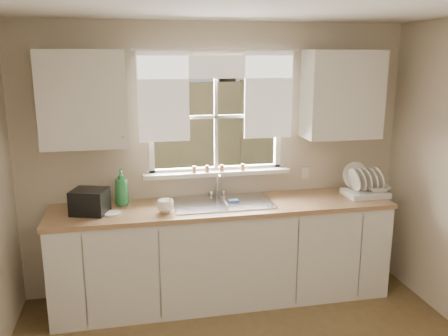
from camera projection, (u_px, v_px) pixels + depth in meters
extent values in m
cube|color=beige|center=(217.00, 227.00, 4.60)|extent=(3.60, 0.02, 1.15)
cube|color=beige|center=(216.00, 41.00, 4.19)|extent=(3.60, 0.02, 0.35)
cube|color=beige|center=(81.00, 121.00, 4.11)|extent=(1.20, 0.02, 1.00)
cube|color=beige|center=(338.00, 114.00, 4.58)|extent=(1.20, 0.02, 1.00)
cube|color=white|center=(216.00, 169.00, 4.48)|extent=(1.30, 0.06, 0.05)
cube|color=white|center=(216.00, 61.00, 4.25)|extent=(1.30, 0.06, 0.05)
cube|color=white|center=(150.00, 118.00, 4.25)|extent=(0.05, 0.06, 1.05)
cube|color=white|center=(278.00, 115.00, 4.48)|extent=(0.05, 0.06, 1.05)
cube|color=white|center=(216.00, 117.00, 4.37)|extent=(0.03, 0.04, 1.00)
cube|color=white|center=(216.00, 117.00, 4.37)|extent=(1.20, 0.04, 0.03)
cube|color=white|center=(217.00, 173.00, 4.43)|extent=(1.38, 0.14, 0.04)
cylinder|color=white|center=(217.00, 50.00, 4.15)|extent=(1.50, 0.02, 0.02)
cube|color=white|center=(164.00, 96.00, 4.16)|extent=(0.45, 0.02, 0.80)
cube|color=white|center=(268.00, 95.00, 4.35)|extent=(0.45, 0.02, 0.80)
cube|color=white|center=(217.00, 67.00, 4.19)|extent=(1.40, 0.02, 0.20)
cube|color=silver|center=(223.00, 254.00, 4.32)|extent=(3.00, 0.62, 0.87)
cube|color=#A07850|center=(223.00, 206.00, 4.22)|extent=(3.04, 0.65, 0.04)
cube|color=silver|center=(83.00, 99.00, 3.91)|extent=(0.70, 0.33, 0.80)
cube|color=silver|center=(342.00, 94.00, 4.36)|extent=(0.70, 0.33, 0.80)
cube|color=beige|center=(305.00, 173.00, 4.64)|extent=(0.08, 0.01, 0.12)
cylinder|color=brown|center=(222.00, 168.00, 4.41)|extent=(0.04, 0.04, 0.06)
cylinder|color=brown|center=(243.00, 167.00, 4.45)|extent=(0.04, 0.04, 0.06)
cylinder|color=brown|center=(207.00, 169.00, 4.38)|extent=(0.04, 0.04, 0.06)
cylinder|color=brown|center=(194.00, 169.00, 4.35)|extent=(0.04, 0.04, 0.06)
cube|color=#335421|center=(170.00, 169.00, 9.50)|extent=(20.00, 10.00, 0.02)
cube|color=#9E8257|center=(180.00, 141.00, 7.38)|extent=(8.00, 0.10, 1.80)
cube|color=maroon|center=(107.00, 106.00, 10.43)|extent=(3.00, 3.00, 2.20)
cube|color=black|center=(104.00, 48.00, 10.14)|extent=(3.20, 3.20, 0.30)
cylinder|color=#423021|center=(228.00, 83.00, 10.35)|extent=(0.36, 0.36, 3.20)
cube|color=#B7B7BC|center=(223.00, 212.00, 4.26)|extent=(0.84, 0.46, 0.18)
cube|color=#B7B7BC|center=(223.00, 203.00, 4.24)|extent=(0.88, 0.50, 0.01)
cube|color=#B7B7BC|center=(223.00, 205.00, 4.25)|extent=(0.02, 0.41, 0.14)
cylinder|color=silver|center=(217.00, 184.00, 4.45)|extent=(0.03, 0.03, 0.22)
cylinder|color=silver|center=(219.00, 175.00, 4.35)|extent=(0.02, 0.18, 0.02)
sphere|color=silver|center=(211.00, 193.00, 4.46)|extent=(0.05, 0.05, 0.05)
sphere|color=silver|center=(224.00, 192.00, 4.49)|extent=(0.05, 0.05, 0.05)
cube|color=silver|center=(365.00, 193.00, 4.46)|extent=(0.39, 0.29, 0.05)
cylinder|color=white|center=(355.00, 175.00, 4.53)|extent=(0.26, 0.08, 0.25)
cylinder|color=white|center=(354.00, 180.00, 4.41)|extent=(0.07, 0.22, 0.22)
cylinder|color=white|center=(360.00, 180.00, 4.42)|extent=(0.07, 0.22, 0.22)
cylinder|color=white|center=(366.00, 179.00, 4.43)|extent=(0.07, 0.22, 0.22)
cylinder|color=white|center=(372.00, 179.00, 4.44)|extent=(0.07, 0.22, 0.22)
cylinder|color=white|center=(378.00, 179.00, 4.46)|extent=(0.07, 0.22, 0.22)
imported|color=white|center=(378.00, 188.00, 4.44)|extent=(0.27, 0.27, 0.05)
imported|color=#2A8043|center=(121.00, 187.00, 4.17)|extent=(0.14, 0.14, 0.33)
imported|color=#3147B9|center=(86.00, 199.00, 4.06)|extent=(0.11, 0.11, 0.19)
imported|color=beige|center=(83.00, 200.00, 4.05)|extent=(0.16, 0.16, 0.17)
cylinder|color=white|center=(112.00, 213.00, 3.96)|extent=(0.15, 0.15, 0.01)
imported|color=white|center=(165.00, 206.00, 3.98)|extent=(0.15, 0.15, 0.11)
cube|color=black|center=(90.00, 201.00, 3.95)|extent=(0.34, 0.32, 0.21)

